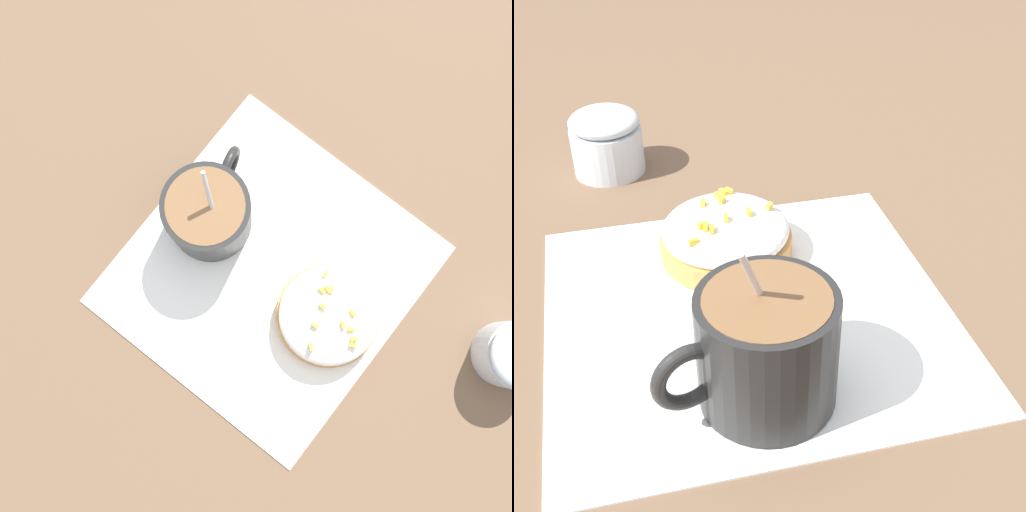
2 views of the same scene
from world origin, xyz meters
The scene contains 5 objects.
ground_plane centered at (0.00, 0.00, 0.00)m, with size 3.00×3.00×0.00m, color brown.
paper_napkin centered at (0.00, 0.00, 0.00)m, with size 0.29×0.30×0.00m.
coffee_cup centered at (0.08, 0.00, 0.04)m, with size 0.08×0.11×0.12m.
frosted_pastry centered at (-0.07, -0.01, 0.02)m, with size 0.10×0.10×0.04m.
sugar_bowl centered at (-0.23, -0.10, 0.03)m, with size 0.06×0.06×0.06m.
Camera 2 is at (0.38, -0.05, 0.32)m, focal length 50.00 mm.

